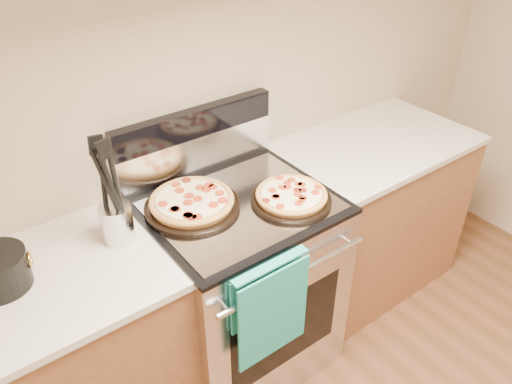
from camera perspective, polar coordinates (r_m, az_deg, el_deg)
wall_back at (r=2.11m, az=-7.98°, el=12.86°), size 4.00×0.00×4.00m
range_body at (r=2.35m, az=-1.90°, el=-10.63°), size 0.76×0.68×0.90m
oven_window at (r=2.17m, az=3.40°, el=-15.58°), size 0.56×0.01×0.40m
cooktop at (r=2.05m, az=-2.14°, el=-1.43°), size 0.76×0.68×0.02m
backsplash_lower at (r=2.23m, az=-6.79°, el=4.38°), size 0.76×0.06×0.18m
backsplash_upper at (r=2.16m, az=-7.05°, el=7.85°), size 0.76×0.06×0.12m
oven_handle at (r=1.90m, az=4.54°, el=-9.40°), size 0.70×0.03×0.03m
dish_towel at (r=1.91m, az=1.60°, el=-13.09°), size 0.32×0.05×0.42m
foil_sheet at (r=2.03m, az=-1.66°, el=-1.52°), size 0.70×0.55×0.01m
cabinet_left at (r=2.18m, az=-22.86°, el=-19.32°), size 1.00×0.62×0.88m
countertop_left at (r=1.86m, az=-25.94°, el=-10.64°), size 1.02×0.64×0.03m
cabinet_right at (r=2.84m, az=12.42°, el=-2.73°), size 1.00×0.62×0.88m
countertop_right at (r=2.60m, az=13.62°, el=5.35°), size 1.02×0.64×0.03m
pepperoni_pizza_back at (r=2.01m, az=-7.32°, el=-1.22°), size 0.41×0.41×0.05m
pepperoni_pizza_front at (r=2.04m, az=4.06°, el=-0.51°), size 0.39×0.39×0.04m
utensil_crock at (r=1.90m, az=-15.59°, el=-3.43°), size 0.15×0.15×0.15m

